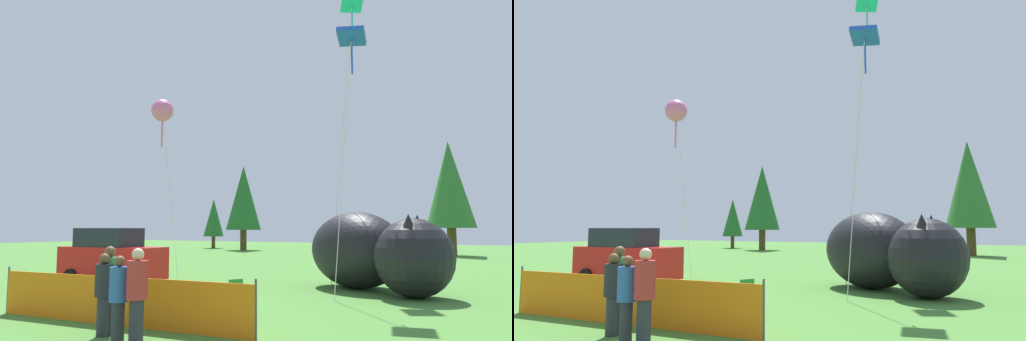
# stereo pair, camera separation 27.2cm
# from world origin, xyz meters

# --- Properties ---
(ground_plane) EXTENTS (120.00, 120.00, 0.00)m
(ground_plane) POSITION_xyz_m (0.00, 0.00, 0.00)
(ground_plane) COLOR #477F33
(parked_car) EXTENTS (4.29, 1.99, 2.21)m
(parked_car) POSITION_xyz_m (-4.78, 2.92, 1.08)
(parked_car) COLOR red
(parked_car) RESTS_ON ground
(folding_chair) EXTENTS (0.62, 0.62, 0.85)m
(folding_chair) POSITION_xyz_m (2.50, 0.27, 0.50)
(folding_chair) COLOR #267F33
(folding_chair) RESTS_ON ground
(inflatable_cat) EXTENTS (6.25, 5.23, 2.80)m
(inflatable_cat) POSITION_xyz_m (4.49, 6.31, 1.29)
(inflatable_cat) COLOR black
(inflatable_cat) RESTS_ON ground
(safety_fence) EXTENTS (7.28, 0.49, 1.20)m
(safety_fence) POSITION_xyz_m (1.20, -2.75, 0.55)
(safety_fence) COLOR orange
(safety_fence) RESTS_ON ground
(spectator_in_green_shirt) EXTENTS (0.37, 0.37, 1.68)m
(spectator_in_green_shirt) POSITION_xyz_m (1.87, -3.73, 0.92)
(spectator_in_green_shirt) COLOR #2D2D38
(spectator_in_green_shirt) RESTS_ON ground
(spectator_in_red_shirt) EXTENTS (0.40, 0.40, 1.82)m
(spectator_in_red_shirt) POSITION_xyz_m (1.79, -3.51, 1.00)
(spectator_in_red_shirt) COLOR #2D2D38
(spectator_in_red_shirt) RESTS_ON ground
(spectator_in_yellow_shirt) EXTENTS (0.36, 0.36, 1.68)m
(spectator_in_yellow_shirt) POSITION_xyz_m (2.66, -4.10, 0.91)
(spectator_in_yellow_shirt) COLOR #2D2D38
(spectator_in_yellow_shirt) RESTS_ON ground
(spectator_in_black_shirt) EXTENTS (0.40, 0.40, 1.83)m
(spectator_in_black_shirt) POSITION_xyz_m (3.11, -4.07, 1.00)
(spectator_in_black_shirt) COLOR #2D2D38
(spectator_in_black_shirt) RESTS_ON ground
(kite_blue_box) EXTENTS (1.07, 1.49, 8.84)m
(kite_blue_box) POSITION_xyz_m (4.61, 4.26, 8.43)
(kite_blue_box) COLOR silver
(kite_blue_box) RESTS_ON ground
(kite_pink_octopus) EXTENTS (0.84, 0.95, 6.66)m
(kite_pink_octopus) POSITION_xyz_m (-1.41, 1.80, 6.24)
(kite_pink_octopus) COLOR silver
(kite_pink_octopus) RESTS_ON ground
(kite_teal_diamond) EXTENTS (1.26, 1.97, 12.10)m
(kite_teal_diamond) POSITION_xyz_m (3.20, 8.57, 11.53)
(kite_teal_diamond) COLOR silver
(kite_teal_diamond) RESTS_ON ground
(horizon_tree_east) EXTENTS (2.29, 2.29, 5.45)m
(horizon_tree_east) POSITION_xyz_m (-22.15, 34.97, 3.35)
(horizon_tree_east) COLOR brown
(horizon_tree_east) RESTS_ON ground
(horizon_tree_west) EXTENTS (3.58, 3.58, 8.54)m
(horizon_tree_west) POSITION_xyz_m (-16.42, 31.97, 5.24)
(horizon_tree_west) COLOR brown
(horizon_tree_west) RESTS_ON ground
(horizon_tree_northeast) EXTENTS (3.91, 3.91, 9.33)m
(horizon_tree_northeast) POSITION_xyz_m (3.39, 31.84, 5.73)
(horizon_tree_northeast) COLOR brown
(horizon_tree_northeast) RESTS_ON ground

